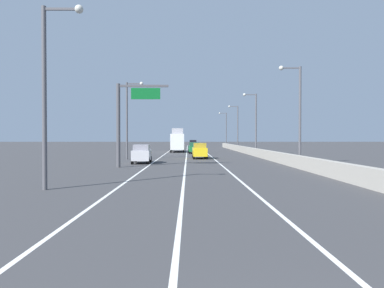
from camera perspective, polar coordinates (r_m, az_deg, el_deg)
The scene contains 17 objects.
ground_plane at distance 67.10m, azimuth 0.91°, elevation -1.28°, with size 320.00×320.00×0.00m, color #38383A.
lane_stripe_left at distance 58.21m, azimuth -4.28°, elevation -1.63°, with size 0.16×130.00×0.00m, color silver.
lane_stripe_center at distance 58.09m, azimuth -0.84°, elevation -1.64°, with size 0.16×130.00×0.00m, color silver.
lane_stripe_right at distance 58.18m, azimuth 2.61°, elevation -1.63°, with size 0.16×130.00×0.00m, color silver.
jersey_barrier_right at distance 44.16m, azimuth 12.13°, elevation -1.79°, with size 0.60×120.00×1.10m, color #9E998E.
overhead_sign_gantry at distance 34.08m, azimuth -9.94°, elevation 4.42°, with size 4.68×0.36×7.50m.
lamp_post_right_second at distance 36.94m, azimuth 15.71°, elevation 5.29°, with size 2.14×0.44×9.47m.
lamp_post_right_third at distance 58.42m, azimuth 9.46°, elevation 3.73°, with size 2.14×0.44×9.47m.
lamp_post_right_fourth at distance 80.26m, azimuth 6.78°, elevation 3.00°, with size 2.14×0.44×9.47m.
lamp_post_right_fifth at distance 102.19m, azimuth 5.09°, elevation 2.58°, with size 2.14×0.44×9.47m.
lamp_post_left_near at distance 20.73m, azimuth -20.87°, elevation 8.65°, with size 2.14×0.44×9.47m.
lamp_post_left_mid at distance 46.44m, azimuth -9.56°, elevation 4.44°, with size 2.14×0.44×9.47m.
car_yellow_0 at distance 47.54m, azimuth 1.17°, elevation -1.04°, with size 1.87×4.45×1.98m.
car_green_1 at distance 62.81m, azimuth 0.29°, elevation -0.59°, with size 1.99×4.68×1.86m.
car_black_2 at distance 87.57m, azimuth 0.17°, elevation -0.07°, with size 1.96×4.09×2.08m.
car_silver_3 at distance 39.20m, azimuth -7.66°, elevation -1.51°, with size 1.96×4.10×1.96m.
box_truck at distance 69.38m, azimuth -2.23°, elevation 0.46°, with size 2.62×9.03×4.41m.
Camera 1 is at (-1.72, -3.03, 2.70)m, focal length 35.04 mm.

